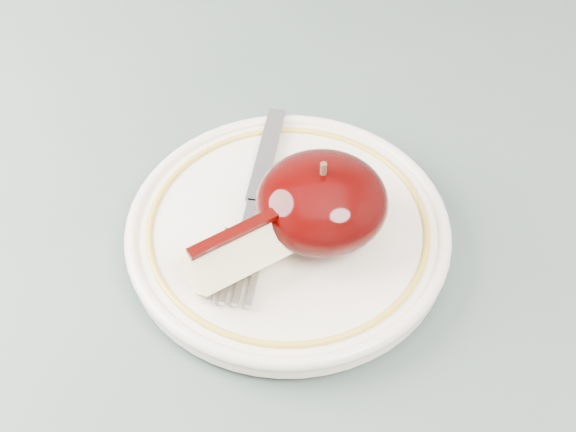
{
  "coord_description": "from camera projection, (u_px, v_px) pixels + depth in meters",
  "views": [
    {
      "loc": [
        0.0,
        -0.26,
        1.16
      ],
      "look_at": [
        0.03,
        0.07,
        0.78
      ],
      "focal_mm": 50.0,
      "sensor_mm": 36.0,
      "label": 1
    }
  ],
  "objects": [
    {
      "name": "apple_half",
      "position": [
        322.0,
        202.0,
        0.49
      ],
      "size": [
        0.08,
        0.08,
        0.06
      ],
      "color": "black",
      "rests_on": "plate"
    },
    {
      "name": "fork",
      "position": [
        254.0,
        204.0,
        0.51
      ],
      "size": [
        0.06,
        0.17,
        0.0
      ],
      "rotation": [
        0.0,
        0.0,
        1.33
      ],
      "color": "gray",
      "rests_on": "plate"
    },
    {
      "name": "table",
      "position": [
        250.0,
        405.0,
        0.54
      ],
      "size": [
        0.9,
        0.9,
        0.75
      ],
      "color": "brown",
      "rests_on": "ground"
    },
    {
      "name": "plate",
      "position": [
        288.0,
        230.0,
        0.51
      ],
      "size": [
        0.21,
        0.21,
        0.02
      ],
      "color": "beige",
      "rests_on": "table"
    },
    {
      "name": "apple_wedge",
      "position": [
        252.0,
        245.0,
        0.47
      ],
      "size": [
        0.09,
        0.07,
        0.04
      ],
      "rotation": [
        0.0,
        0.0,
        0.49
      ],
      "color": "beige",
      "rests_on": "plate"
    }
  ]
}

